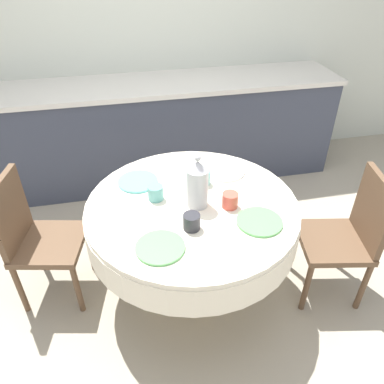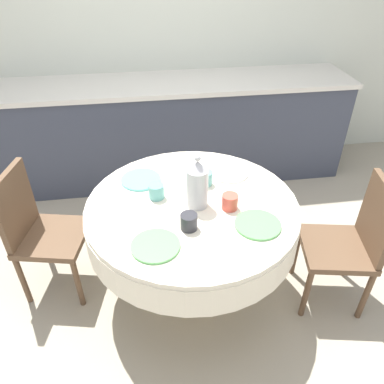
# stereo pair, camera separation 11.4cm
# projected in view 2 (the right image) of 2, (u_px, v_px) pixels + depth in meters

# --- Properties ---
(ground_plane) EXTENTS (12.00, 12.00, 0.00)m
(ground_plane) POSITION_uv_depth(u_px,v_px,m) (192.00, 288.00, 2.54)
(ground_plane) COLOR #9E937F
(wall_back) EXTENTS (7.00, 0.05, 2.60)m
(wall_back) POSITION_uv_depth(u_px,v_px,m) (162.00, 26.00, 3.25)
(wall_back) COLOR beige
(wall_back) RESTS_ON ground_plane
(kitchen_counter) EXTENTS (3.24, 0.64, 0.93)m
(kitchen_counter) POSITION_uv_depth(u_px,v_px,m) (169.00, 130.00, 3.46)
(kitchen_counter) COLOR #383D4C
(kitchen_counter) RESTS_ON ground_plane
(dining_table) EXTENTS (1.22, 1.22, 0.72)m
(dining_table) POSITION_uv_depth(u_px,v_px,m) (192.00, 220.00, 2.20)
(dining_table) COLOR tan
(dining_table) RESTS_ON ground_plane
(chair_left) EXTENTS (0.47, 0.47, 0.87)m
(chair_left) POSITION_uv_depth(u_px,v_px,m) (351.00, 240.00, 2.23)
(chair_left) COLOR brown
(chair_left) RESTS_ON ground_plane
(chair_right) EXTENTS (0.48, 0.48, 0.87)m
(chair_right) POSITION_uv_depth(u_px,v_px,m) (39.00, 228.00, 2.32)
(chair_right) COLOR brown
(chair_right) RESTS_ON ground_plane
(plate_near_left) EXTENTS (0.25, 0.25, 0.01)m
(plate_near_left) POSITION_uv_depth(u_px,v_px,m) (155.00, 246.00, 1.83)
(plate_near_left) COLOR #5BA85B
(plate_near_left) RESTS_ON dining_table
(cup_near_left) EXTENTS (0.09, 0.09, 0.09)m
(cup_near_left) POSITION_uv_depth(u_px,v_px,m) (189.00, 222.00, 1.93)
(cup_near_left) COLOR #28282D
(cup_near_left) RESTS_ON dining_table
(plate_near_right) EXTENTS (0.25, 0.25, 0.01)m
(plate_near_right) POSITION_uv_depth(u_px,v_px,m) (258.00, 225.00, 1.96)
(plate_near_right) COLOR #5BA85B
(plate_near_right) RESTS_ON dining_table
(cup_near_right) EXTENTS (0.09, 0.09, 0.09)m
(cup_near_right) POSITION_uv_depth(u_px,v_px,m) (230.00, 202.00, 2.07)
(cup_near_right) COLOR #CC4C3D
(cup_near_right) RESTS_ON dining_table
(plate_far_left) EXTENTS (0.25, 0.25, 0.01)m
(plate_far_left) POSITION_uv_depth(u_px,v_px,m) (141.00, 179.00, 2.31)
(plate_far_left) COLOR #60BCB7
(plate_far_left) RESTS_ON dining_table
(cup_far_left) EXTENTS (0.09, 0.09, 0.09)m
(cup_far_left) POSITION_uv_depth(u_px,v_px,m) (156.00, 191.00, 2.15)
(cup_far_left) COLOR #5BA39E
(cup_far_left) RESTS_ON dining_table
(plate_far_right) EXTENTS (0.25, 0.25, 0.01)m
(plate_far_right) POSITION_uv_depth(u_px,v_px,m) (229.00, 172.00, 2.38)
(plate_far_right) COLOR white
(plate_far_right) RESTS_ON dining_table
(cup_far_right) EXTENTS (0.09, 0.09, 0.09)m
(cup_far_right) POSITION_uv_depth(u_px,v_px,m) (205.00, 178.00, 2.26)
(cup_far_right) COLOR #5BA39E
(cup_far_right) RESTS_ON dining_table
(coffee_carafe) EXTENTS (0.12, 0.12, 0.32)m
(coffee_carafe) POSITION_uv_depth(u_px,v_px,m) (197.00, 184.00, 2.03)
(coffee_carafe) COLOR #B2B2B7
(coffee_carafe) RESTS_ON dining_table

